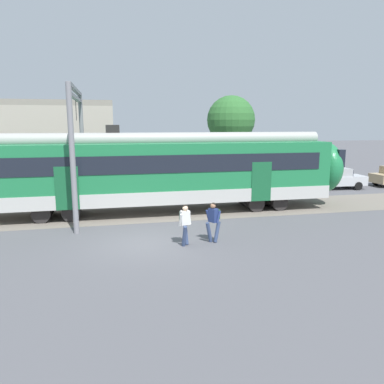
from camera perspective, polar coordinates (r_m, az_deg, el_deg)
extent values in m
plane|color=#515156|center=(15.47, -6.95, -7.76)|extent=(160.00, 160.00, 0.00)
cube|color=#B7B7B2|center=(20.50, -4.08, -0.16)|extent=(18.00, 3.06, 0.70)
cube|color=#1E7542|center=(20.27, -4.14, 4.15)|extent=(18.00, 3.00, 2.40)
cube|color=black|center=(18.76, -3.48, 4.26)|extent=(16.56, 0.03, 0.90)
cube|color=#165731|center=(20.25, 10.54, 1.57)|extent=(1.10, 0.04, 2.10)
cube|color=#165731|center=(18.79, -18.52, 0.52)|extent=(1.10, 0.04, 2.10)
cylinder|color=#9C9C97|center=(20.17, -4.19, 8.05)|extent=(17.64, 0.70, 0.70)
cube|color=black|center=(19.95, -12.02, 9.41)|extent=(0.70, 0.12, 0.40)
cylinder|color=black|center=(22.37, 12.07, -1.04)|extent=(0.90, 2.40, 0.90)
cylinder|color=black|center=(21.84, 8.72, -1.20)|extent=(0.90, 2.40, 0.90)
cylinder|color=black|center=(20.52, -17.68, -2.34)|extent=(0.90, 2.40, 0.90)
cylinder|color=black|center=(20.70, -21.54, -2.47)|extent=(0.90, 2.40, 0.90)
ellipsoid|color=#1E7542|center=(23.63, 19.49, 3.62)|extent=(1.80, 2.85, 2.95)
cube|color=black|center=(23.76, 20.30, 5.06)|extent=(0.40, 2.40, 1.00)
cylinder|color=navy|center=(14.82, -1.17, -6.76)|extent=(0.22, 0.38, 0.87)
cylinder|color=navy|center=(15.14, -0.95, -6.39)|extent=(0.22, 0.38, 0.87)
cube|color=silver|center=(14.79, -1.07, -3.94)|extent=(0.40, 0.31, 0.56)
cylinder|color=silver|center=(14.95, -0.41, -3.97)|extent=(0.14, 0.26, 0.52)
cylinder|color=silver|center=(14.65, -1.74, -4.29)|extent=(0.14, 0.26, 0.52)
sphere|color=beige|center=(14.68, -1.04, -2.48)|extent=(0.22, 0.22, 0.22)
sphere|color=black|center=(14.69, -1.07, -2.35)|extent=(0.20, 0.20, 0.20)
cube|color=#235633|center=(14.94, -1.33, -3.71)|extent=(0.31, 0.21, 0.40)
cylinder|color=navy|center=(15.36, 2.62, -6.14)|extent=(0.38, 0.31, 0.87)
cylinder|color=navy|center=(15.44, 3.83, -6.08)|extent=(0.38, 0.31, 0.87)
cube|color=navy|center=(15.21, 3.26, -3.55)|extent=(0.39, 0.43, 0.56)
cylinder|color=navy|center=(15.13, 4.07, -3.82)|extent=(0.26, 0.20, 0.52)
cylinder|color=navy|center=(15.32, 2.45, -3.63)|extent=(0.26, 0.20, 0.52)
sphere|color=#9E7051|center=(15.11, 3.22, -2.12)|extent=(0.22, 0.22, 0.22)
sphere|color=black|center=(15.12, 3.27, -2.00)|extent=(0.20, 0.20, 0.20)
cube|color=#235633|center=(15.33, 3.72, -3.36)|extent=(0.28, 0.32, 0.40)
cube|color=#B7BABF|center=(29.84, 21.23, 1.69)|extent=(4.09, 1.87, 0.68)
cube|color=#A1A3A8|center=(29.68, 21.06, 2.87)|extent=(1.98, 1.55, 0.56)
cube|color=black|center=(30.17, 22.62, 2.80)|extent=(0.20, 1.37, 0.48)
cylinder|color=black|center=(31.18, 22.45, 1.32)|extent=(0.61, 0.23, 0.60)
cylinder|color=black|center=(29.88, 23.99, 0.85)|extent=(0.61, 0.23, 0.60)
cylinder|color=black|center=(29.97, 18.39, 1.24)|extent=(0.61, 0.23, 0.60)
cylinder|color=black|center=(28.61, 19.81, 0.74)|extent=(0.61, 0.23, 0.60)
cylinder|color=black|center=(32.92, 26.23, 1.48)|extent=(0.61, 0.23, 0.60)
cylinder|color=gray|center=(16.89, -17.74, 4.64)|extent=(0.24, 0.24, 6.50)
cylinder|color=gray|center=(23.25, -16.32, 6.17)|extent=(0.24, 0.24, 6.50)
cube|color=gray|center=(20.08, -17.42, 14.66)|extent=(0.20, 6.40, 0.16)
cube|color=gray|center=(20.05, -17.35, 13.52)|extent=(0.20, 6.40, 0.16)
cylinder|color=black|center=(20.02, -17.26, 11.81)|extent=(0.03, 0.03, 1.00)
cylinder|color=brown|center=(34.84, 5.86, 5.42)|extent=(0.32, 0.32, 3.59)
sphere|color=#2D662D|center=(34.71, 5.96, 10.88)|extent=(4.35, 4.35, 4.35)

